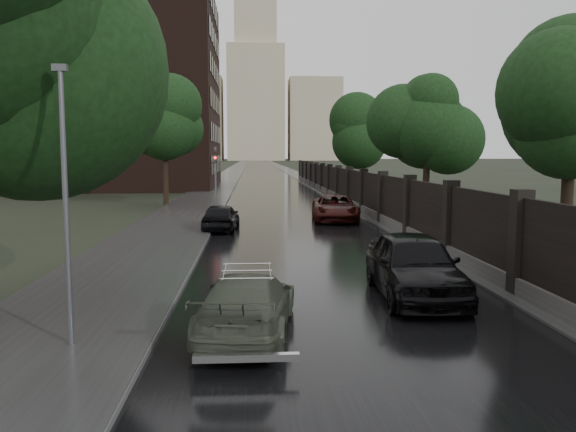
# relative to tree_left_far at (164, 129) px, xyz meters

# --- Properties ---
(ground) EXTENTS (800.00, 800.00, 0.00)m
(ground) POSITION_rel_tree_left_far_xyz_m (8.00, -30.00, -5.24)
(ground) COLOR black
(ground) RESTS_ON ground
(road) EXTENTS (8.00, 420.00, 0.02)m
(road) POSITION_rel_tree_left_far_xyz_m (8.00, 160.00, -5.23)
(road) COLOR black
(road) RESTS_ON ground
(sidewalk_left) EXTENTS (4.00, 420.00, 0.16)m
(sidewalk_left) POSITION_rel_tree_left_far_xyz_m (2.00, 160.00, -5.16)
(sidewalk_left) COLOR #2D2D2D
(sidewalk_left) RESTS_ON ground
(verge_right) EXTENTS (3.00, 420.00, 0.08)m
(verge_right) POSITION_rel_tree_left_far_xyz_m (13.50, 160.00, -5.20)
(verge_right) COLOR #2D2D2D
(verge_right) RESTS_ON ground
(fence_right) EXTENTS (0.45, 75.72, 2.70)m
(fence_right) POSITION_rel_tree_left_far_xyz_m (12.60, 2.01, -4.23)
(fence_right) COLOR #383533
(fence_right) RESTS_ON ground
(tree_left_far) EXTENTS (4.25, 4.25, 7.39)m
(tree_left_far) POSITION_rel_tree_left_far_xyz_m (0.00, 0.00, 0.00)
(tree_left_far) COLOR black
(tree_left_far) RESTS_ON ground
(tree_right_a) EXTENTS (4.08, 4.08, 7.01)m
(tree_right_a) POSITION_rel_tree_left_far_xyz_m (15.50, -22.00, -0.29)
(tree_right_a) COLOR black
(tree_right_a) RESTS_ON ground
(tree_right_b) EXTENTS (4.08, 4.08, 7.01)m
(tree_right_b) POSITION_rel_tree_left_far_xyz_m (15.50, -8.00, -0.29)
(tree_right_b) COLOR black
(tree_right_b) RESTS_ON ground
(tree_right_c) EXTENTS (4.08, 4.08, 7.01)m
(tree_right_c) POSITION_rel_tree_left_far_xyz_m (15.50, 10.00, -0.29)
(tree_right_c) COLOR black
(tree_right_c) RESTS_ON ground
(lamp_post) EXTENTS (0.25, 0.12, 5.11)m
(lamp_post) POSITION_rel_tree_left_far_xyz_m (2.60, -28.50, -2.57)
(lamp_post) COLOR #59595E
(lamp_post) RESTS_ON ground
(traffic_light) EXTENTS (0.16, 0.32, 4.00)m
(traffic_light) POSITION_rel_tree_left_far_xyz_m (3.70, -5.01, -2.84)
(traffic_light) COLOR #59595E
(traffic_light) RESTS_ON ground
(brick_building) EXTENTS (24.00, 18.00, 20.00)m
(brick_building) POSITION_rel_tree_left_far_xyz_m (-10.00, 22.00, 4.76)
(brick_building) COLOR black
(brick_building) RESTS_ON ground
(stalinist_tower) EXTENTS (92.00, 30.00, 159.00)m
(stalinist_tower) POSITION_rel_tree_left_far_xyz_m (8.00, 270.00, 33.14)
(stalinist_tower) COLOR tan
(stalinist_tower) RESTS_ON ground
(volga_sedan) EXTENTS (2.24, 4.41, 1.23)m
(volga_sedan) POSITION_rel_tree_left_far_xyz_m (5.76, -27.59, -4.63)
(volga_sedan) COLOR #444C3C
(volga_sedan) RESTS_ON ground
(hatchback_left) EXTENTS (1.77, 3.88, 1.29)m
(hatchback_left) POSITION_rel_tree_left_far_xyz_m (4.40, -12.32, -4.60)
(hatchback_left) COLOR black
(hatchback_left) RESTS_ON ground
(car_right_near) EXTENTS (2.14, 4.88, 1.64)m
(car_right_near) POSITION_rel_tree_left_far_xyz_m (9.90, -25.00, -4.42)
(car_right_near) COLOR black
(car_right_near) RESTS_ON ground
(car_right_far) EXTENTS (2.67, 5.18, 1.40)m
(car_right_far) POSITION_rel_tree_left_far_xyz_m (10.27, -8.92, -4.54)
(car_right_far) COLOR black
(car_right_far) RESTS_ON ground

